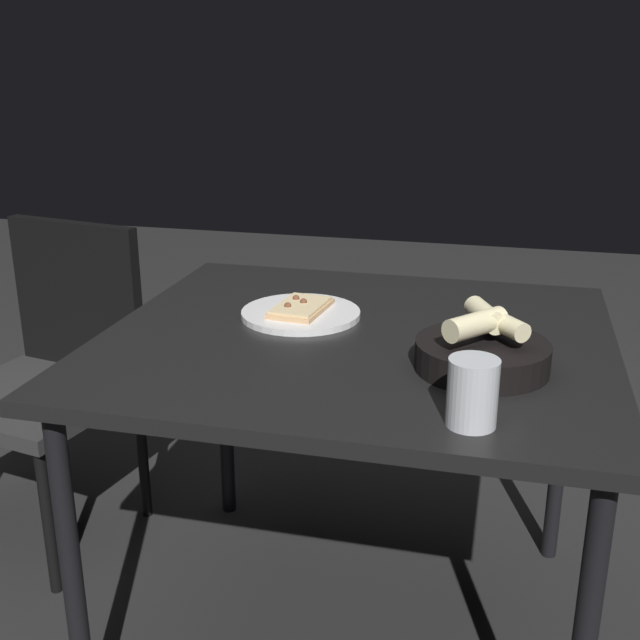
# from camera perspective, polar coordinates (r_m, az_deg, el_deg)

# --- Properties ---
(ground) EXTENTS (8.00, 8.00, 0.00)m
(ground) POSITION_cam_1_polar(r_m,az_deg,el_deg) (2.01, 2.35, -21.31)
(ground) COLOR #262626
(dining_table) EXTENTS (0.94, 1.04, 0.74)m
(dining_table) POSITION_cam_1_polar(r_m,az_deg,el_deg) (1.66, 2.66, -3.14)
(dining_table) COLOR black
(dining_table) RESTS_ON ground
(pizza_plate) EXTENTS (0.26, 0.26, 0.04)m
(pizza_plate) POSITION_cam_1_polar(r_m,az_deg,el_deg) (1.74, -1.41, 0.57)
(pizza_plate) COLOR white
(pizza_plate) RESTS_ON dining_table
(bread_basket) EXTENTS (0.25, 0.25, 0.12)m
(bread_basket) POSITION_cam_1_polar(r_m,az_deg,el_deg) (1.47, 11.67, -2.21)
(bread_basket) COLOR black
(bread_basket) RESTS_ON dining_table
(beer_glass) EXTENTS (0.08, 0.08, 0.11)m
(beer_glass) POSITION_cam_1_polar(r_m,az_deg,el_deg) (1.25, 10.97, -5.47)
(beer_glass) COLOR silver
(beer_glass) RESTS_ON dining_table
(chair_near) EXTENTS (0.51, 0.51, 0.86)m
(chair_near) POSITION_cam_1_polar(r_m,az_deg,el_deg) (2.27, -18.73, -2.89)
(chair_near) COLOR #2C2C2C
(chair_near) RESTS_ON ground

